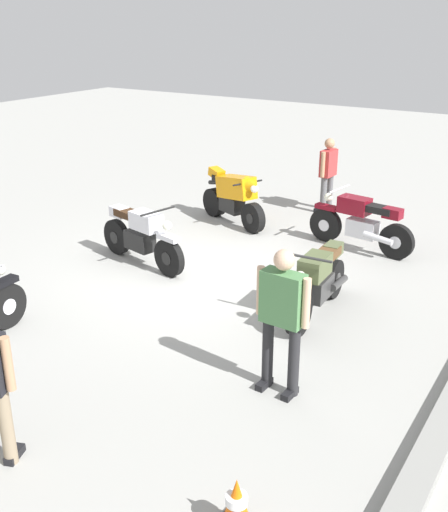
% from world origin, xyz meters
% --- Properties ---
extents(ground_plane, '(40.00, 40.00, 0.00)m').
position_xyz_m(ground_plane, '(0.00, 0.00, 0.00)').
color(ground_plane, '#9E9E99').
extents(motorcycle_maroon_cruiser, '(0.74, 2.09, 1.09)m').
position_xyz_m(motorcycle_maroon_cruiser, '(-2.50, 1.94, 0.52)').
color(motorcycle_maroon_cruiser, black).
rests_on(motorcycle_maroon_cruiser, ground).
extents(motorcycle_orange_sportbike, '(1.00, 1.87, 1.14)m').
position_xyz_m(motorcycle_orange_sportbike, '(-2.56, -0.80, 0.59)').
color(motorcycle_orange_sportbike, black).
rests_on(motorcycle_orange_sportbike, ground).
extents(motorcycle_olive_vintage, '(1.96, 0.70, 1.07)m').
position_xyz_m(motorcycle_olive_vintage, '(0.31, 2.36, 0.49)').
color(motorcycle_olive_vintage, black).
rests_on(motorcycle_olive_vintage, ground).
extents(motorcycle_silver_cruiser, '(0.83, 2.06, 1.09)m').
position_xyz_m(motorcycle_silver_cruiser, '(0.16, -1.01, 0.52)').
color(motorcycle_silver_cruiser, black).
rests_on(motorcycle_silver_cruiser, ground).
extents(person_in_red_shirt, '(0.63, 0.32, 1.61)m').
position_xyz_m(person_in_red_shirt, '(-4.36, 0.47, 0.91)').
color(person_in_red_shirt, '#59595B').
rests_on(person_in_red_shirt, ground).
extents(person_in_green_shirt, '(0.32, 0.67, 1.74)m').
position_xyz_m(person_in_green_shirt, '(2.33, 2.79, 1.00)').
color(person_in_green_shirt, '#262628').
rests_on(person_in_green_shirt, ground).
extents(traffic_cone, '(0.36, 0.36, 0.53)m').
position_xyz_m(traffic_cone, '(4.39, 3.44, 0.26)').
color(traffic_cone, black).
rests_on(traffic_cone, ground).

